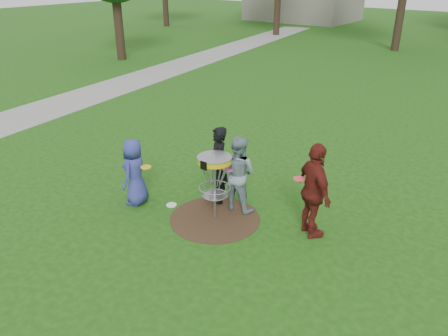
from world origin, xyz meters
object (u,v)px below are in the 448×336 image
Objects in this scene: player_grey at (238,173)px; player_maroon at (314,191)px; player_black at (218,165)px; disc_golf_basket at (215,172)px; player_blue at (135,172)px.

player_grey is 0.87× the size of player_maroon.
player_black is at bearing -4.89° from player_grey.
player_grey reaches higher than disc_golf_basket.
disc_golf_basket is at bearing 56.46° from player_maroon.
disc_golf_basket is (-0.11, -0.62, 0.23)m from player_grey.
player_maroon is at bearing 175.89° from player_grey.
player_blue is 0.90× the size of player_grey.
player_black is at bearing 112.11° from player_blue.
disc_golf_basket is (-1.77, -0.62, 0.11)m from player_maroon.
disc_golf_basket is (0.39, -0.63, 0.19)m from player_black.
player_maroon is (3.50, 1.08, 0.19)m from player_blue.
disc_golf_basket is at bearing 75.88° from player_grey.
player_grey is 0.67m from disc_golf_basket.
player_black is 1.20× the size of disc_golf_basket.
disc_golf_basket is at bearing -14.40° from player_black.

